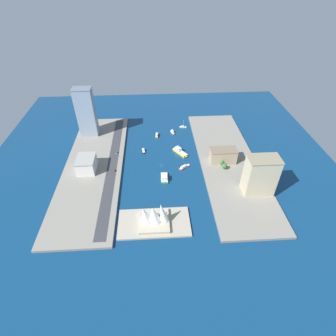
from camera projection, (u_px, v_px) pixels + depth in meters
The scene contains 21 objects.
ground_plane at pixel (162, 164), 328.95m from camera, with size 440.00×440.00×0.00m, color navy.
quay_west at pixel (228, 161), 332.16m from camera, with size 70.00×240.00×2.77m, color gray.
quay_east at pixel (94, 166), 324.02m from camera, with size 70.00×240.00×2.77m, color gray.
peninsula_point at pixel (154, 223), 254.86m from camera, with size 69.66×36.48×2.00m, color #A89E89.
road_strip at pixel (112, 164), 324.23m from camera, with size 11.69×228.00×0.15m, color #38383D.
yacht_sleek_gray at pixel (173, 132), 387.25m from camera, with size 6.59×11.51×4.29m.
water_taxi_orange at pixel (157, 135), 380.96m from camera, with size 4.64×14.13×4.38m.
tugboat_red at pixel (184, 167), 323.05m from camera, with size 14.94×12.21×3.28m.
patrol_launch_navy at pixel (143, 151), 349.75m from camera, with size 4.55×10.84×3.53m.
ferry_green_doubledeck at pixel (164, 178), 305.31m from camera, with size 8.34×20.11×6.81m.
ferry_yellow_fast at pixel (180, 151), 346.98m from camera, with size 18.94×23.82×6.92m.
sailboat_small_white at pixel (183, 127), 400.62m from camera, with size 11.64×3.30×12.19m.
apartment_midrise_tan at pixel (223, 155), 323.92m from camera, with size 32.71×16.95×17.93m.
tower_tall_glass at pixel (86, 112), 360.14m from camera, with size 25.28×17.52×68.20m.
office_block_beige at pixel (260, 176), 273.52m from camera, with size 32.60×20.56×44.21m.
hotel_broad_white at pixel (86, 164), 311.11m from camera, with size 21.52×27.54×16.87m.
sedan_silver at pixel (117, 152), 342.99m from camera, with size 2.04×4.61×1.72m.
pickup_red at pixel (115, 171), 313.51m from camera, with size 2.17×4.57×1.60m.
traffic_light_waterfront at pixel (119, 155), 332.94m from camera, with size 0.36×0.36×6.50m.
opera_landmark at pixel (153, 216), 248.71m from camera, with size 29.59×29.40×25.34m.
park_tree_cluster at pixel (225, 163), 317.68m from camera, with size 13.95×20.58×8.58m.
Camera 1 is at (8.08, 259.90, 201.70)m, focal length 28.04 mm.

